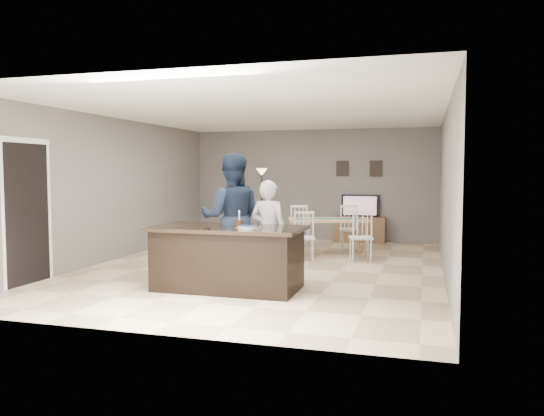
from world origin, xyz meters
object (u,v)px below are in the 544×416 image
(man, at_px, (232,218))
(birthday_cake, at_px, (239,224))
(floor_lamp, at_px, (262,185))
(dining_table, at_px, (328,225))
(plate_stack, at_px, (248,227))
(tv_console, at_px, (359,230))
(kitchen_island, at_px, (228,258))
(television, at_px, (360,206))
(woman, at_px, (268,232))

(man, distance_m, birthday_cake, 0.71)
(floor_lamp, bearing_deg, dining_table, -38.17)
(man, xyz_separation_m, plate_stack, (0.50, -0.72, -0.06))
(plate_stack, relative_size, floor_lamp, 0.15)
(floor_lamp, bearing_deg, tv_console, 17.69)
(kitchen_island, xyz_separation_m, floor_lamp, (-1.01, 4.86, 0.90))
(television, xyz_separation_m, dining_table, (-0.37, -2.23, -0.26))
(woman, bearing_deg, birthday_cake, 75.27)
(dining_table, bearing_deg, man, -125.24)
(kitchen_island, bearing_deg, birthday_cake, -19.34)
(kitchen_island, bearing_deg, man, 105.27)
(kitchen_island, height_order, woman, woman)
(woman, xyz_separation_m, man, (-0.59, 0.00, 0.20))
(kitchen_island, relative_size, woman, 1.38)
(kitchen_island, distance_m, floor_lamp, 5.05)
(tv_console, relative_size, television, 1.31)
(television, xyz_separation_m, floor_lamp, (-2.21, -0.78, 0.49))
(birthday_cake, relative_size, floor_lamp, 0.13)
(man, bearing_deg, tv_console, -122.48)
(birthday_cake, bearing_deg, kitchen_island, 160.66)
(kitchen_island, height_order, tv_console, kitchen_island)
(television, xyz_separation_m, man, (-1.35, -5.09, 0.11))
(plate_stack, bearing_deg, television, 81.67)
(tv_console, bearing_deg, kitchen_island, -102.16)
(kitchen_island, bearing_deg, dining_table, 76.30)
(woman, height_order, man, man)
(tv_console, relative_size, woman, 0.77)
(tv_console, bearing_deg, television, 90.00)
(plate_stack, height_order, floor_lamp, floor_lamp)
(dining_table, bearing_deg, floor_lamp, 125.52)
(birthday_cake, distance_m, floor_lamp, 5.09)
(tv_console, distance_m, television, 0.57)
(woman, distance_m, man, 0.62)
(birthday_cake, bearing_deg, dining_table, 79.62)
(floor_lamp, bearing_deg, kitchen_island, -78.23)
(kitchen_island, relative_size, floor_lamp, 1.23)
(kitchen_island, bearing_deg, tv_console, 77.84)
(tv_console, xyz_separation_m, floor_lamp, (-2.21, -0.71, 1.06))
(tv_console, xyz_separation_m, television, (0.00, 0.07, 0.56))
(plate_stack, distance_m, floor_lamp, 5.23)
(woman, distance_m, birthday_cake, 0.69)
(television, height_order, plate_stack, television)
(floor_lamp, bearing_deg, birthday_cake, -76.24)
(woman, height_order, dining_table, woman)
(television, distance_m, woman, 5.15)
(dining_table, height_order, floor_lamp, floor_lamp)
(man, distance_m, floor_lamp, 4.42)
(television, relative_size, dining_table, 0.43)
(television, relative_size, woman, 0.59)
(man, relative_size, plate_stack, 7.32)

